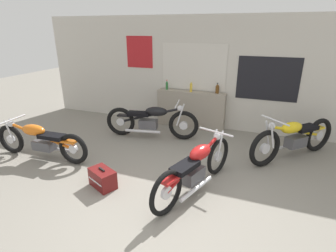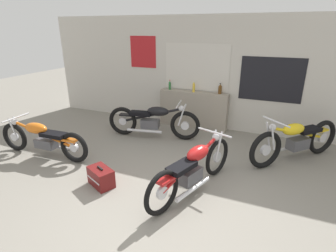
# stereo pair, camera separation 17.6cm
# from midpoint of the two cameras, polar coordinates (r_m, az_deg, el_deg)

# --- Properties ---
(ground_plane) EXTENTS (24.00, 24.00, 0.00)m
(ground_plane) POSITION_cam_midpoint_polar(r_m,az_deg,el_deg) (4.01, -1.51, -17.86)
(ground_plane) COLOR gray
(wall_back) EXTENTS (10.00, 0.07, 2.80)m
(wall_back) POSITION_cam_midpoint_polar(r_m,az_deg,el_deg) (6.74, 10.28, 11.00)
(wall_back) COLOR beige
(wall_back) RESTS_ON ground_plane
(sill_counter) EXTENTS (1.79, 0.28, 0.96)m
(sill_counter) POSITION_cam_midpoint_polar(r_m,az_deg,el_deg) (6.93, 4.24, 3.65)
(sill_counter) COLOR gray
(sill_counter) RESTS_ON ground_plane
(bottle_leftmost) EXTENTS (0.06, 0.06, 0.25)m
(bottle_leftmost) POSITION_cam_midpoint_polar(r_m,az_deg,el_deg) (6.98, -0.98, 8.85)
(bottle_leftmost) COLOR #23662D
(bottle_leftmost) RESTS_ON sill_counter
(bottle_left_center) EXTENTS (0.06, 0.06, 0.29)m
(bottle_left_center) POSITION_cam_midpoint_polar(r_m,az_deg,el_deg) (6.73, 4.29, 8.49)
(bottle_left_center) COLOR gold
(bottle_left_center) RESTS_ON sill_counter
(bottle_center) EXTENTS (0.09, 0.09, 0.26)m
(bottle_center) POSITION_cam_midpoint_polar(r_m,az_deg,el_deg) (6.66, 9.91, 7.99)
(bottle_center) COLOR #5B3814
(bottle_center) RESTS_ON sill_counter
(motorcycle_black) EXTENTS (2.22, 0.71, 0.88)m
(motorcycle_black) POSITION_cam_midpoint_polar(r_m,az_deg,el_deg) (6.23, -4.47, 1.18)
(motorcycle_black) COLOR black
(motorcycle_black) RESTS_ON ground_plane
(motorcycle_yellow) EXTENTS (1.61, 1.70, 0.92)m
(motorcycle_yellow) POSITION_cam_midpoint_polar(r_m,az_deg,el_deg) (5.74, 24.93, -2.39)
(motorcycle_yellow) COLOR black
(motorcycle_yellow) RESTS_ON ground_plane
(motorcycle_orange) EXTENTS (2.16, 0.64, 0.78)m
(motorcycle_orange) POSITION_cam_midpoint_polar(r_m,az_deg,el_deg) (5.84, -26.79, -2.80)
(motorcycle_orange) COLOR black
(motorcycle_orange) RESTS_ON ground_plane
(motorcycle_red) EXTENTS (0.87, 2.03, 0.87)m
(motorcycle_red) POSITION_cam_midpoint_polar(r_m,az_deg,el_deg) (4.19, 4.85, -9.00)
(motorcycle_red) COLOR black
(motorcycle_red) RESTS_ON ground_plane
(hard_case_darkred) EXTENTS (0.54, 0.45, 0.34)m
(hard_case_darkred) POSITION_cam_midpoint_polar(r_m,az_deg,el_deg) (4.57, -15.14, -10.94)
(hard_case_darkred) COLOR maroon
(hard_case_darkred) RESTS_ON ground_plane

